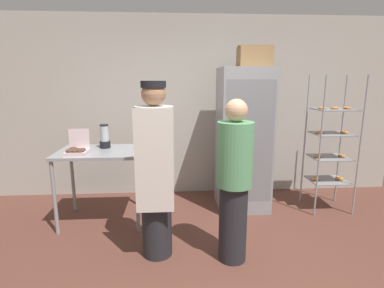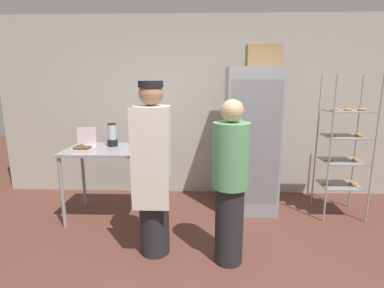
% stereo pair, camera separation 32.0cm
% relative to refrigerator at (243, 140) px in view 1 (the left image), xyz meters
% --- Properties ---
extents(ground_plane, '(14.00, 14.00, 0.00)m').
position_rel_refrigerator_xyz_m(ground_plane, '(-0.62, -1.60, -0.97)').
color(ground_plane, brown).
extents(back_wall, '(6.40, 0.12, 2.72)m').
position_rel_refrigerator_xyz_m(back_wall, '(-0.62, 0.67, 0.39)').
color(back_wall, '#ADA89E').
rests_on(back_wall, ground_plane).
extents(refrigerator, '(0.69, 0.69, 1.94)m').
position_rel_refrigerator_xyz_m(refrigerator, '(0.00, 0.00, 0.00)').
color(refrigerator, gray).
rests_on(refrigerator, ground_plane).
extents(baking_rack, '(0.55, 0.48, 1.85)m').
position_rel_refrigerator_xyz_m(baking_rack, '(1.17, -0.15, -0.06)').
color(baking_rack, '#93969B').
rests_on(baking_rack, ground_plane).
extents(prep_counter, '(1.03, 0.73, 0.93)m').
position_rel_refrigerator_xyz_m(prep_counter, '(-1.87, -0.33, -0.16)').
color(prep_counter, gray).
rests_on(prep_counter, ground_plane).
extents(donut_box, '(0.24, 0.24, 0.29)m').
position_rel_refrigerator_xyz_m(donut_box, '(-2.09, -0.54, 0.01)').
color(donut_box, silver).
rests_on(donut_box, prep_counter).
extents(blender_pitcher, '(0.13, 0.13, 0.30)m').
position_rel_refrigerator_xyz_m(blender_pitcher, '(-1.84, -0.19, 0.09)').
color(blender_pitcher, black).
rests_on(blender_pitcher, prep_counter).
extents(cardboard_storage_box, '(0.44, 0.27, 0.28)m').
position_rel_refrigerator_xyz_m(cardboard_storage_box, '(0.12, 0.04, 1.11)').
color(cardboard_storage_box, '#937047').
rests_on(cardboard_storage_box, refrigerator).
extents(person_baker, '(0.38, 0.39, 1.77)m').
position_rel_refrigerator_xyz_m(person_baker, '(-1.15, -1.16, -0.05)').
color(person_baker, '#232328').
rests_on(person_baker, ground_plane).
extents(person_customer, '(0.34, 0.34, 1.61)m').
position_rel_refrigerator_xyz_m(person_customer, '(-0.39, -1.29, -0.15)').
color(person_customer, '#232328').
rests_on(person_customer, ground_plane).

